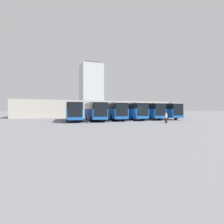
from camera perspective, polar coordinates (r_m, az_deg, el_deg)
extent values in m
plane|color=slate|center=(29.85, 7.93, -3.11)|extent=(600.00, 600.00, 0.00)
cube|color=#19519E|center=(39.88, 15.89, -0.30)|extent=(3.76, 11.83, 1.69)
cube|color=black|center=(39.88, 15.90, 1.66)|extent=(3.70, 11.65, 1.03)
cube|color=black|center=(35.01, 20.82, 0.80)|extent=(2.12, 0.29, 2.22)
cube|color=#19519E|center=(35.04, 20.82, -1.48)|extent=(2.29, 0.33, 0.40)
cube|color=silver|center=(39.90, 15.90, 2.49)|extent=(3.61, 11.35, 0.12)
cylinder|color=black|center=(37.47, 20.13, -1.52)|extent=(0.43, 1.13, 1.10)
cylinder|color=black|center=(36.28, 17.39, -1.58)|extent=(0.43, 1.13, 1.10)
cylinder|color=black|center=(43.54, 14.64, -1.19)|extent=(0.43, 1.13, 1.10)
cylinder|color=black|center=(42.53, 12.16, -1.22)|extent=(0.43, 1.13, 1.10)
cube|color=#9E9E99|center=(37.37, 15.19, -2.23)|extent=(1.01, 6.62, 0.15)
cube|color=#19519E|center=(37.81, 11.10, -0.34)|extent=(3.76, 11.83, 1.69)
cube|color=black|center=(37.81, 11.10, 1.72)|extent=(3.70, 11.65, 1.03)
cube|color=black|center=(32.68, 15.63, 0.82)|extent=(2.12, 0.29, 2.22)
cube|color=#19519E|center=(32.71, 15.62, -1.62)|extent=(2.29, 0.33, 0.40)
cube|color=silver|center=(37.83, 11.11, 2.60)|extent=(3.61, 11.35, 0.12)
cylinder|color=black|center=(35.17, 15.25, -1.65)|extent=(0.43, 1.13, 1.10)
cylinder|color=black|center=(34.14, 12.18, -1.71)|extent=(0.43, 1.13, 1.10)
cylinder|color=black|center=(41.54, 10.21, -1.27)|extent=(0.43, 1.13, 1.10)
cylinder|color=black|center=(40.67, 7.51, -1.30)|extent=(0.43, 1.13, 1.10)
cube|color=#9E9E99|center=(35.36, 10.01, -2.39)|extent=(1.01, 6.62, 0.15)
cube|color=#19519E|center=(35.74, 6.04, -0.39)|extent=(3.76, 11.83, 1.69)
cube|color=black|center=(35.74, 6.04, 1.79)|extent=(3.70, 11.65, 1.03)
cube|color=black|center=(30.37, 10.02, 0.85)|extent=(2.12, 0.29, 2.22)
cube|color=#19519E|center=(30.40, 10.02, -1.78)|extent=(2.29, 0.33, 0.40)
cube|color=silver|center=(35.75, 6.04, 2.72)|extent=(3.61, 11.35, 0.12)
cylinder|color=black|center=(32.87, 10.04, -1.80)|extent=(0.43, 1.13, 1.10)
cylinder|color=black|center=(32.02, 6.60, -1.86)|extent=(0.43, 1.13, 1.10)
cylinder|color=black|center=(39.50, 5.58, -1.36)|extent=(0.43, 1.13, 1.10)
cylinder|color=black|center=(38.80, 2.65, -1.40)|extent=(0.43, 1.13, 1.10)
cube|color=#9E9E99|center=(33.36, 4.52, -2.57)|extent=(1.01, 6.62, 0.15)
cube|color=#19519E|center=(34.33, 0.17, -0.43)|extent=(3.76, 11.83, 1.69)
cube|color=black|center=(34.32, 0.17, 1.84)|extent=(3.70, 11.65, 1.03)
cube|color=black|center=(28.74, 3.25, 0.86)|extent=(2.12, 0.29, 2.22)
cube|color=#19519E|center=(28.77, 3.25, -1.91)|extent=(2.29, 0.33, 0.40)
cube|color=silver|center=(34.34, 0.17, 2.80)|extent=(3.61, 11.35, 0.12)
cylinder|color=black|center=(31.22, 3.80, -1.92)|extent=(0.43, 1.13, 1.10)
cylinder|color=black|center=(30.60, 0.04, -1.97)|extent=(0.43, 1.13, 1.10)
cylinder|color=black|center=(38.10, 0.27, -1.44)|extent=(0.43, 1.13, 1.10)
cylinder|color=black|center=(37.59, -2.84, -1.47)|extent=(0.43, 1.13, 1.10)
cube|color=#9E9E99|center=(32.06, -1.85, -2.70)|extent=(1.01, 6.62, 0.15)
cube|color=#19519E|center=(32.57, -5.77, -0.50)|extent=(3.76, 11.83, 1.69)
cube|color=black|center=(32.57, -5.77, 1.89)|extent=(3.70, 11.65, 1.03)
cube|color=black|center=(26.83, -3.73, 0.87)|extent=(2.12, 0.29, 2.22)
cube|color=#19519E|center=(26.86, -3.73, -2.10)|extent=(2.29, 0.33, 0.40)
cube|color=silver|center=(32.59, -5.77, 2.91)|extent=(3.61, 11.35, 0.12)
cylinder|color=black|center=(29.27, -2.56, -2.10)|extent=(0.43, 1.13, 1.10)
cylinder|color=black|center=(28.88, -6.67, -2.14)|extent=(0.43, 1.13, 1.10)
cylinder|color=black|center=(36.33, -5.05, -1.55)|extent=(0.43, 1.13, 1.10)
cylinder|color=black|center=(36.01, -8.37, -1.57)|extent=(0.43, 1.13, 1.10)
cube|color=#9E9E99|center=(30.45, -8.33, -2.89)|extent=(1.01, 6.62, 0.15)
cube|color=#19519E|center=(32.09, -12.57, -0.54)|extent=(3.76, 11.83, 1.69)
cube|color=black|center=(32.09, -12.57, 1.90)|extent=(3.70, 11.65, 1.03)
cube|color=black|center=(26.26, -11.99, 0.86)|extent=(2.12, 0.29, 2.22)
cube|color=#19519E|center=(26.29, -11.98, -2.18)|extent=(2.29, 0.33, 0.40)
cube|color=silver|center=(32.10, -12.58, 2.93)|extent=(3.61, 11.35, 0.12)
cylinder|color=black|center=(28.59, -10.11, -2.18)|extent=(0.43, 1.13, 1.10)
cylinder|color=black|center=(28.48, -14.36, -2.20)|extent=(0.43, 1.13, 1.10)
cylinder|color=black|center=(35.77, -11.13, -1.59)|extent=(0.43, 1.13, 1.10)
cylinder|color=black|center=(35.68, -14.53, -1.61)|extent=(0.43, 1.13, 1.10)
cylinder|color=black|center=(27.17, 17.04, -2.71)|extent=(0.23, 0.23, 0.76)
cylinder|color=black|center=(27.23, 17.43, -2.70)|extent=(0.23, 0.23, 0.76)
cylinder|color=silver|center=(27.17, 17.24, -1.26)|extent=(0.45, 0.45, 0.60)
sphere|color=tan|center=(27.16, 17.24, -0.41)|extent=(0.21, 0.21, 0.21)
cube|color=#A8A399|center=(52.50, -5.49, 0.99)|extent=(43.59, 12.14, 4.44)
cube|color=silver|center=(59.84, -7.54, 2.84)|extent=(43.59, 3.00, 0.24)
cylinder|color=slate|center=(66.25, 5.11, 0.83)|extent=(0.20, 0.20, 4.19)
cylinder|color=slate|center=(59.04, -22.32, 0.78)|extent=(0.20, 0.20, 4.19)
cube|color=#ADB2B7|center=(186.95, -6.85, 7.69)|extent=(21.41, 21.41, 49.19)
cube|color=#4C4C51|center=(191.78, -6.86, 15.36)|extent=(14.99, 14.99, 2.40)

